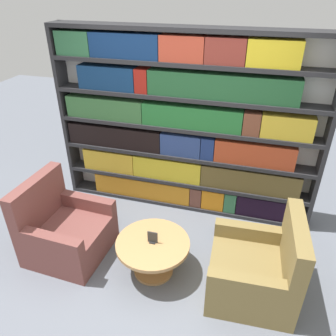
% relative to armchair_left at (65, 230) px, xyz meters
% --- Properties ---
extents(ground_plane, '(14.00, 14.00, 0.00)m').
position_rel_armchair_left_xyz_m(ground_plane, '(1.10, -0.18, -0.30)').
color(ground_plane, slate).
extents(bookshelf, '(3.38, 0.30, 2.37)m').
position_rel_armchair_left_xyz_m(bookshelf, '(1.07, 1.31, 0.86)').
color(bookshelf, silver).
rests_on(bookshelf, ground_plane).
extents(armchair_left, '(0.87, 0.88, 0.93)m').
position_rel_armchair_left_xyz_m(armchair_left, '(0.00, 0.00, 0.00)').
color(armchair_left, brown).
rests_on(armchair_left, ground_plane).
extents(armchair_right, '(0.87, 0.88, 0.93)m').
position_rel_armchair_left_xyz_m(armchair_right, '(2.17, 0.00, 0.00)').
color(armchair_right, olive).
rests_on(armchair_right, ground_plane).
extents(coffee_table, '(0.79, 0.79, 0.42)m').
position_rel_armchair_left_xyz_m(coffee_table, '(1.09, -0.03, 0.00)').
color(coffee_table, '#AD7F4C').
rests_on(coffee_table, ground_plane).
extents(table_sign, '(0.11, 0.06, 0.14)m').
position_rel_armchair_left_xyz_m(table_sign, '(1.09, -0.03, 0.18)').
color(table_sign, black).
rests_on(table_sign, coffee_table).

